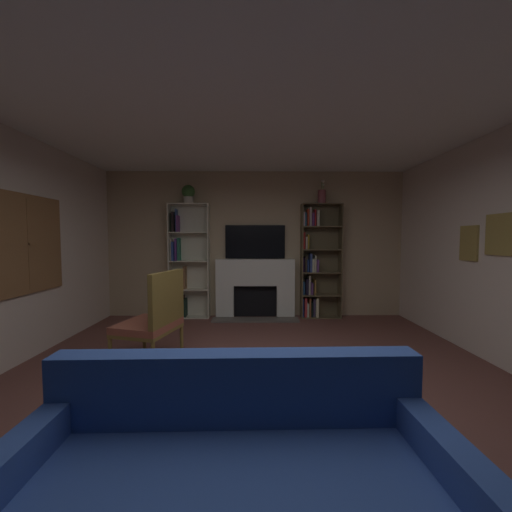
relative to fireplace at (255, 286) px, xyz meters
The scene contains 12 objects.
ground_plane 3.15m from the fireplace, 90.00° to the right, with size 7.70×7.70×0.00m, color brown.
wall_back_accent 0.81m from the fireplace, 90.00° to the left, with size 5.74×0.06×2.76m, color tan.
ceiling 3.80m from the fireplace, 90.00° to the right, with size 5.74×6.53×0.06m, color white.
fireplace is the anchor object (origin of this frame).
tv 0.85m from the fireplace, 90.00° to the left, with size 1.13×0.06×0.63m, color black.
bookshelf_left 1.39m from the fireplace, behind, with size 0.75×0.26×2.14m.
bookshelf_right 1.22m from the fireplace, ahead, with size 0.75×0.28×2.14m.
potted_plant 2.14m from the fireplace, behind, with size 0.24×0.24×0.34m.
vase_with_flowers 2.10m from the fireplace, ahead, with size 0.15×0.15×0.44m.
couch 4.36m from the fireplace, 91.62° to the right, with size 2.06×0.91×0.85m.
armchair 2.47m from the fireplace, 119.31° to the right, with size 0.74×0.81×1.11m.
coffee_table 3.59m from the fireplace, 91.95° to the right, with size 0.78×0.48×0.43m.
Camera 1 is at (-0.03, -2.63, 1.49)m, focal length 21.35 mm.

